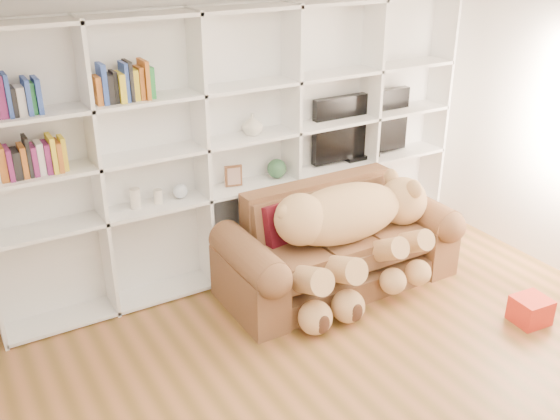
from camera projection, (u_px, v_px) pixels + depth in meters
floor at (414, 418)px, 4.12m from camera, size 5.00×5.00×0.00m
wall_back at (237, 126)px, 5.52m from camera, size 5.00×0.02×2.70m
bookshelf at (219, 139)px, 5.32m from camera, size 4.43×0.35×2.40m
sofa at (336, 249)px, 5.56m from camera, size 2.11×0.91×0.89m
teddy_bear at (350, 227)px, 5.31m from camera, size 1.69×0.90×0.98m
throw_pillow at (283, 224)px, 5.34m from camera, size 0.41×0.27×0.40m
gift_box at (530, 310)px, 5.08m from camera, size 0.30×0.28×0.22m
tv at (361, 126)px, 6.06m from camera, size 1.10×0.18×0.65m
picture_frame at (233, 176)px, 5.46m from camera, size 0.16×0.06×0.19m
green_vase at (277, 169)px, 5.67m from camera, size 0.18×0.18×0.18m
figurine_tall at (135, 199)px, 5.05m from camera, size 0.11×0.11×0.17m
figurine_short at (158, 197)px, 5.15m from camera, size 0.08×0.08×0.12m
snow_globe at (180, 191)px, 5.24m from camera, size 0.13×0.13×0.13m
shelf_vase at (252, 124)px, 5.37m from camera, size 0.21×0.21×0.19m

